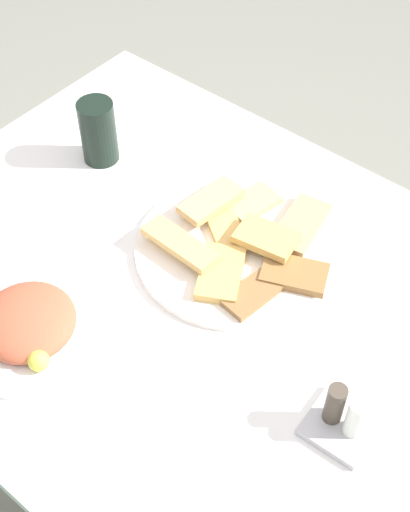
% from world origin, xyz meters
% --- Properties ---
extents(ground_plane, '(6.00, 6.00, 0.00)m').
position_xyz_m(ground_plane, '(0.00, 0.00, 0.00)').
color(ground_plane, gray).
extents(dining_table, '(1.04, 0.82, 0.76)m').
position_xyz_m(dining_table, '(0.00, 0.00, 0.66)').
color(dining_table, white).
rests_on(dining_table, ground_plane).
extents(pide_platter, '(0.34, 0.33, 0.04)m').
position_xyz_m(pide_platter, '(-0.03, -0.10, 0.77)').
color(pide_platter, white).
rests_on(pide_platter, dining_table).
extents(salad_plate_greens, '(0.24, 0.24, 0.05)m').
position_xyz_m(salad_plate_greens, '(0.12, 0.22, 0.77)').
color(salad_plate_greens, white).
rests_on(salad_plate_greens, dining_table).
extents(soda_can, '(0.07, 0.07, 0.12)m').
position_xyz_m(soda_can, '(0.31, -0.13, 0.82)').
color(soda_can, black).
rests_on(soda_can, dining_table).
extents(condiment_caddy, '(0.09, 0.09, 0.08)m').
position_xyz_m(condiment_caddy, '(-0.33, 0.06, 0.78)').
color(condiment_caddy, '#B2B2B7').
rests_on(condiment_caddy, dining_table).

